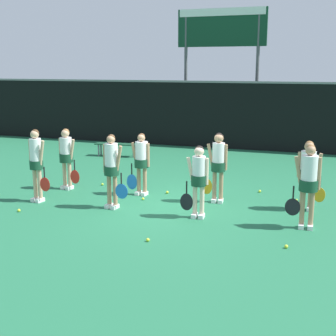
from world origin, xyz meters
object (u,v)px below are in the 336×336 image
Objects in this scene: player_3 at (308,179)px; tennis_ball_4 at (143,199)px; player_2 at (198,176)px; tennis_ball_9 at (296,200)px; tennis_ball_5 at (148,240)px; tennis_ball_6 at (167,192)px; bench_courtside at (117,145)px; tennis_ball_0 at (316,196)px; player_6 at (218,162)px; tennis_ball_7 at (19,210)px; player_5 at (141,159)px; tennis_ball_8 at (102,184)px; scoreboard at (221,39)px; tennis_ball_2 at (260,191)px; player_4 at (66,154)px; player_0 at (36,160)px; player_7 at (308,169)px; tennis_ball_1 at (286,246)px; player_1 at (112,165)px.

player_3 is 26.58× the size of tennis_ball_4.
player_2 reaches higher than tennis_ball_9.
tennis_ball_5 is 3.46m from tennis_ball_6.
tennis_ball_9 is at bearing -37.21° from bench_courtside.
tennis_ball_5 is at bearing -124.18° from tennis_ball_0.
tennis_ball_7 is (-4.11, -2.29, -0.98)m from player_6.
player_2 is 1.00× the size of player_5.
tennis_ball_8 is at bearing 163.76° from player_5.
bench_courtside is 24.86× the size of tennis_ball_9.
scoreboard is 85.84× the size of tennis_ball_4.
scoreboard is 10.44m from tennis_ball_9.
bench_courtside is 6.71m from tennis_ball_2.
tennis_ball_4 is (-3.95, 0.80, -1.00)m from player_3.
player_2 is 4.20m from player_4.
player_0 is 6.45m from player_7.
player_3 is (4.32, -10.52, -3.39)m from scoreboard.
player_0 is at bearing -90.02° from bench_courtside.
player_7 is (7.02, -4.56, 0.56)m from bench_courtside.
player_0 is 6.27m from tennis_ball_1.
player_2 is at bearing -100.17° from player_6.
player_7 is at bearing -2.99° from player_6.
bench_courtside is at bearing 125.98° from player_2.
scoreboard is 10.68m from tennis_ball_4.
tennis_ball_0 is 1.42m from tennis_ball_2.
player_1 is 25.11× the size of tennis_ball_0.
tennis_ball_7 is at bearing 178.00° from tennis_ball_1.
player_6 is 4.81m from tennis_ball_7.
bench_courtside is 4.37m from tennis_ball_8.
player_2 is 23.86× the size of tennis_ball_9.
player_4 reaches higher than player_5.
player_7 is (2.22, 1.38, 0.03)m from player_2.
player_1 is at bearing -94.26° from player_5.
tennis_ball_9 is (-0.25, 0.62, -0.93)m from player_7.
tennis_ball_0 is at bearing 6.96° from tennis_ball_8.
player_7 is 24.08× the size of tennis_ball_9.
player_6 is (2.01, -0.01, 0.08)m from player_5.
player_5 is 3.24m from tennis_ball_7.
player_1 reaches higher than tennis_ball_0.
tennis_ball_2 is at bearing 47.17° from player_1.
player_0 is 3.42m from tennis_ball_6.
player_0 is at bearing -157.78° from tennis_ball_0.
player_6 is at bearing -76.96° from scoreboard.
scoreboard is 82.27× the size of tennis_ball_5.
scoreboard reaches higher than player_2.
player_2 is 0.92× the size of player_3.
tennis_ball_0 is (6.42, 1.34, -0.94)m from player_4.
player_6 is 3.29m from tennis_ball_1.
player_5 is 4.74m from tennis_ball_1.
player_6 reaches higher than tennis_ball_0.
player_0 is 27.62× the size of tennis_ball_8.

